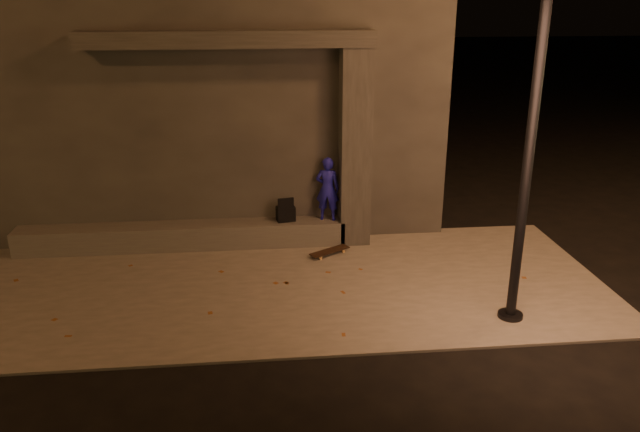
{
  "coord_description": "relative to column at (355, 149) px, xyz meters",
  "views": [
    {
      "loc": [
        -0.06,
        -7.21,
        4.52
      ],
      "look_at": [
        0.88,
        2.0,
        1.19
      ],
      "focal_mm": 35.0,
      "sensor_mm": 36.0,
      "label": 1
    }
  ],
  "objects": [
    {
      "name": "skateboarder",
      "position": [
        -0.5,
        0.0,
        -0.75
      ],
      "size": [
        0.5,
        0.39,
        1.2
      ],
      "primitive_type": "imported",
      "rotation": [
        0.0,
        0.0,
        2.89
      ],
      "color": "#1A19A4",
      "rests_on": "ledge"
    },
    {
      "name": "skateboard",
      "position": [
        -0.53,
        -0.65,
        -1.73
      ],
      "size": [
        0.78,
        0.59,
        0.09
      ],
      "rotation": [
        0.0,
        0.0,
        0.56
      ],
      "color": "black",
      "rests_on": "sidewalk"
    },
    {
      "name": "building",
      "position": [
        -2.7,
        2.74,
        0.77
      ],
      "size": [
        9.0,
        5.1,
        5.22
      ],
      "color": "#353330",
      "rests_on": "ground"
    },
    {
      "name": "canopy",
      "position": [
        -2.2,
        0.05,
        1.94
      ],
      "size": [
        5.0,
        0.7,
        0.28
      ],
      "primitive_type": "cube",
      "color": "#353330",
      "rests_on": "column"
    },
    {
      "name": "column",
      "position": [
        0.0,
        0.0,
        0.0
      ],
      "size": [
        0.55,
        0.55,
        3.6
      ],
      "primitive_type": "cube",
      "color": "#353330",
      "rests_on": "sidewalk"
    },
    {
      "name": "ledge",
      "position": [
        -3.2,
        0.0,
        -1.58
      ],
      "size": [
        6.0,
        0.55,
        0.45
      ],
      "primitive_type": "cube",
      "color": "#56524E",
      "rests_on": "sidewalk"
    },
    {
      "name": "ground",
      "position": [
        -1.7,
        -3.75,
        -1.84
      ],
      "size": [
        120.0,
        120.0,
        0.0
      ],
      "primitive_type": "plane",
      "color": "black",
      "rests_on": "ground"
    },
    {
      "name": "backpack",
      "position": [
        -1.28,
        0.0,
        -1.19
      ],
      "size": [
        0.37,
        0.28,
        0.47
      ],
      "rotation": [
        0.0,
        0.0,
        0.19
      ],
      "color": "black",
      "rests_on": "ledge"
    },
    {
      "name": "street_lamp_0",
      "position": [
        1.84,
        -3.19,
        2.23
      ],
      "size": [
        0.36,
        0.36,
        7.17
      ],
      "color": "black",
      "rests_on": "ground"
    },
    {
      "name": "sidewalk",
      "position": [
        -1.7,
        -1.75,
        -1.82
      ],
      "size": [
        11.0,
        4.4,
        0.04
      ],
      "primitive_type": "cube",
      "color": "#625E56",
      "rests_on": "ground"
    }
  ]
}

